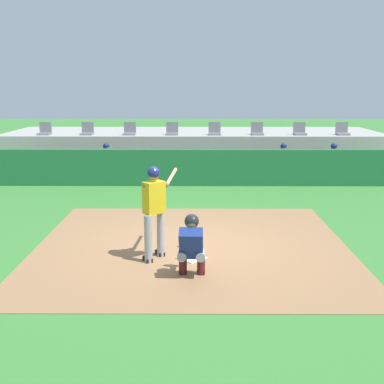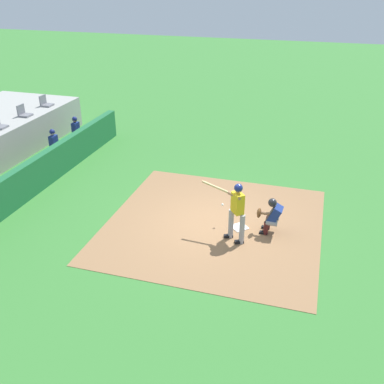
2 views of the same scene
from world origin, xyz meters
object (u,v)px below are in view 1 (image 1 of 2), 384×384
dugout_player_1 (284,162)px  catcher_crouched (191,243)px  home_plate (192,258)px  stadium_seat_3 (172,131)px  dugout_player_2 (334,162)px  stadium_seat_7 (342,131)px  stadium_seat_4 (215,131)px  stadium_seat_5 (257,131)px  stadium_seat_2 (130,131)px  stadium_seat_1 (87,131)px  stadium_seat_0 (45,131)px  stadium_seat_6 (300,131)px  batter_at_plate (155,207)px  dugout_player_0 (106,161)px

dugout_player_1 → catcher_crouched: bearing=-109.1°
home_plate → stadium_seat_3: stadium_seat_3 is taller
dugout_player_2 → home_plate: bearing=-120.9°
stadium_seat_3 → stadium_seat_7: bearing=0.0°
dugout_player_2 → stadium_seat_3: bearing=160.3°
dugout_player_2 → stadium_seat_4: size_ratio=2.71×
stadium_seat_3 → stadium_seat_5: (3.25, 0.00, 0.00)m
dugout_player_1 → stadium_seat_2: stadium_seat_2 is taller
dugout_player_1 → stadium_seat_1: 7.53m
stadium_seat_2 → stadium_seat_3: size_ratio=1.00×
dugout_player_2 → stadium_seat_1: stadium_seat_1 is taller
dugout_player_2 → stadium_seat_7: size_ratio=2.71×
catcher_crouched → dugout_player_1: dugout_player_1 is taller
catcher_crouched → stadium_seat_5: 11.38m
stadium_seat_7 → stadium_seat_1: bearing=180.0°
stadium_seat_0 → stadium_seat_5: size_ratio=1.00×
stadium_seat_2 → stadium_seat_3: bearing=0.0°
home_plate → stadium_seat_7: (5.69, 10.18, 1.51)m
stadium_seat_2 → stadium_seat_6: (6.50, 0.00, 0.00)m
stadium_seat_5 → stadium_seat_7: size_ratio=1.00×
batter_at_plate → stadium_seat_2: stadium_seat_2 is taller
catcher_crouched → dugout_player_1: 9.57m
batter_at_plate → dugout_player_0: size_ratio=1.39×
catcher_crouched → dugout_player_2: (4.88, 9.05, 0.07)m
stadium_seat_0 → stadium_seat_1: bearing=0.0°
home_plate → stadium_seat_6: bearing=68.2°
dugout_player_2 → stadium_seat_2: size_ratio=2.71×
dugout_player_0 → stadium_seat_2: bearing=73.9°
stadium_seat_1 → stadium_seat_6: size_ratio=1.00×
batter_at_plate → stadium_seat_5: bearing=72.9°
dugout_player_1 → stadium_seat_2: 5.99m
stadium_seat_0 → home_plate: bearing=-60.8°
catcher_crouched → stadium_seat_3: bearing=94.2°
dugout_player_0 → dugout_player_1: 6.16m
catcher_crouched → stadium_seat_2: (-2.44, 11.08, 0.93)m
stadium_seat_5 → stadium_seat_6: size_ratio=1.00×
catcher_crouched → batter_at_plate: bearing=127.4°
dugout_player_0 → stadium_seat_3: 3.13m
batter_at_plate → dugout_player_1: bearing=64.8°
stadium_seat_1 → dugout_player_2: bearing=-12.8°
catcher_crouched → dugout_player_0: bearing=108.5°
stadium_seat_4 → stadium_seat_5: (1.62, 0.00, 0.00)m
stadium_seat_1 → stadium_seat_5: same height
stadium_seat_0 → stadium_seat_3: (4.88, 0.00, 0.00)m
home_plate → batter_at_plate: batter_at_plate is taller
batter_at_plate → stadium_seat_6: size_ratio=3.76×
stadium_seat_1 → dugout_player_1: bearing=-15.8°
stadium_seat_3 → stadium_seat_4: same height
catcher_crouched → stadium_seat_6: size_ratio=3.83×
stadium_seat_6 → stadium_seat_5: bearing=180.0°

